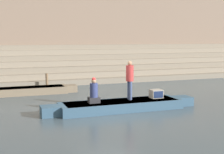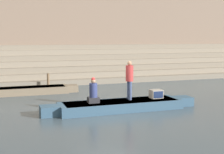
{
  "view_description": "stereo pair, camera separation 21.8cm",
  "coord_description": "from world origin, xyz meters",
  "px_view_note": "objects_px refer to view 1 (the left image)",
  "views": [
    {
      "loc": [
        -4.13,
        -11.85,
        3.08
      ],
      "look_at": [
        0.74,
        1.62,
        1.3
      ],
      "focal_mm": 50.0,
      "sensor_mm": 36.0,
      "label": 1
    },
    {
      "loc": [
        -3.93,
        -11.92,
        3.08
      ],
      "look_at": [
        0.74,
        1.62,
        1.3
      ],
      "focal_mm": 50.0,
      "sensor_mm": 36.0,
      "label": 2
    }
  ],
  "objects_px": {
    "person_rowing": "(94,93)",
    "tv_set": "(156,94)",
    "person_standing": "(130,77)",
    "rowboat_main": "(121,105)",
    "mooring_post": "(47,81)",
    "moored_boat_shore": "(27,90)"
  },
  "relations": [
    {
      "from": "person_standing",
      "to": "person_rowing",
      "type": "bearing_deg",
      "value": -159.13
    },
    {
      "from": "person_standing",
      "to": "mooring_post",
      "type": "relative_size",
      "value": 1.83
    },
    {
      "from": "person_standing",
      "to": "person_rowing",
      "type": "xyz_separation_m",
      "value": [
        -1.68,
        -0.15,
        -0.55
      ]
    },
    {
      "from": "person_rowing",
      "to": "moored_boat_shore",
      "type": "distance_m",
      "value": 5.82
    },
    {
      "from": "rowboat_main",
      "to": "moored_boat_shore",
      "type": "xyz_separation_m",
      "value": [
        -3.49,
        5.34,
        -0.0
      ]
    },
    {
      "from": "person_rowing",
      "to": "mooring_post",
      "type": "height_order",
      "value": "person_rowing"
    },
    {
      "from": "rowboat_main",
      "to": "person_standing",
      "type": "xyz_separation_m",
      "value": [
        0.45,
        0.16,
        1.17
      ]
    },
    {
      "from": "person_standing",
      "to": "tv_set",
      "type": "distance_m",
      "value": 1.51
    },
    {
      "from": "person_standing",
      "to": "moored_boat_shore",
      "type": "distance_m",
      "value": 6.61
    },
    {
      "from": "rowboat_main",
      "to": "tv_set",
      "type": "distance_m",
      "value": 1.77
    },
    {
      "from": "moored_boat_shore",
      "to": "mooring_post",
      "type": "height_order",
      "value": "mooring_post"
    },
    {
      "from": "rowboat_main",
      "to": "tv_set",
      "type": "xyz_separation_m",
      "value": [
        1.73,
        0.1,
        0.38
      ]
    },
    {
      "from": "mooring_post",
      "to": "tv_set",
      "type": "bearing_deg",
      "value": -60.82
    },
    {
      "from": "person_standing",
      "to": "mooring_post",
      "type": "height_order",
      "value": "person_standing"
    },
    {
      "from": "moored_boat_shore",
      "to": "mooring_post",
      "type": "bearing_deg",
      "value": 53.57
    },
    {
      "from": "person_rowing",
      "to": "tv_set",
      "type": "xyz_separation_m",
      "value": [
        2.96,
        0.09,
        -0.24
      ]
    },
    {
      "from": "person_standing",
      "to": "rowboat_main",
      "type": "bearing_deg",
      "value": -144.28
    },
    {
      "from": "person_rowing",
      "to": "mooring_post",
      "type": "relative_size",
      "value": 1.15
    },
    {
      "from": "mooring_post",
      "to": "person_rowing",
      "type": "bearing_deg",
      "value": -82.46
    },
    {
      "from": "rowboat_main",
      "to": "person_standing",
      "type": "bearing_deg",
      "value": 23.08
    },
    {
      "from": "tv_set",
      "to": "rowboat_main",
      "type": "bearing_deg",
      "value": 178.33
    },
    {
      "from": "rowboat_main",
      "to": "person_rowing",
      "type": "xyz_separation_m",
      "value": [
        -1.23,
        0.02,
        0.62
      ]
    }
  ]
}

